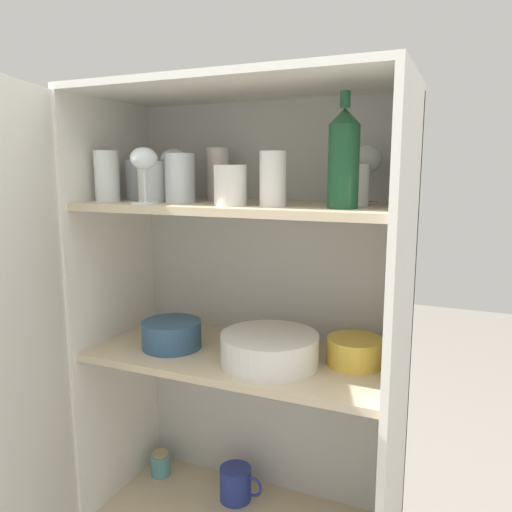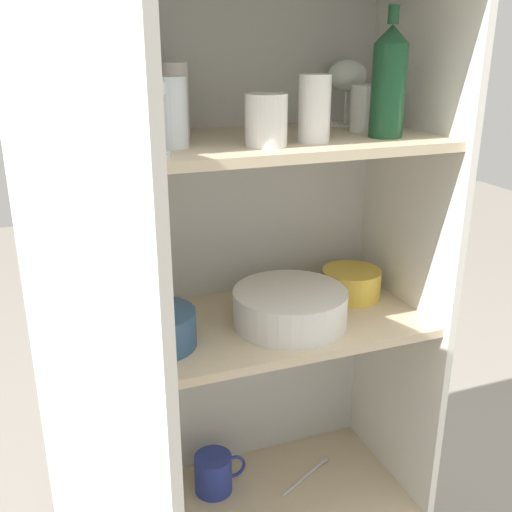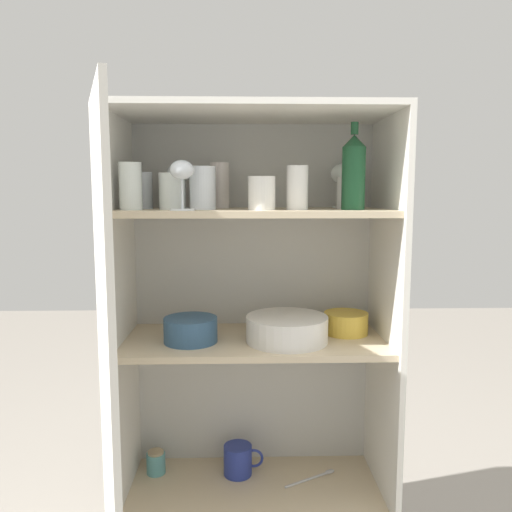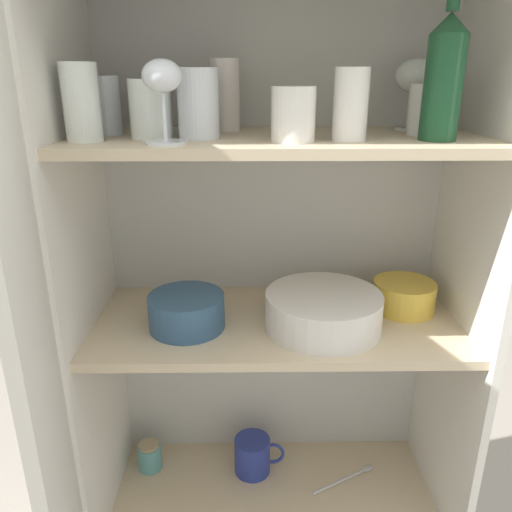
% 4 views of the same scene
% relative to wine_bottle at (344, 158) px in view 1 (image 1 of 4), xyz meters
% --- Properties ---
extents(cupboard_back_panel, '(0.86, 0.02, 1.50)m').
position_rel_wine_bottle_xyz_m(cupboard_back_panel, '(-0.29, 0.27, -0.58)').
color(cupboard_back_panel, silver).
rests_on(cupboard_back_panel, ground_plane).
extents(cupboard_side_left, '(0.02, 0.41, 1.50)m').
position_rel_wine_bottle_xyz_m(cupboard_side_left, '(-0.71, 0.08, -0.58)').
color(cupboard_side_left, white).
rests_on(cupboard_side_left, ground_plane).
extents(cupboard_side_right, '(0.02, 0.41, 1.50)m').
position_rel_wine_bottle_xyz_m(cupboard_side_right, '(0.13, 0.08, -0.58)').
color(cupboard_side_right, white).
rests_on(cupboard_side_right, ground_plane).
extents(cupboard_top_panel, '(0.86, 0.41, 0.02)m').
position_rel_wine_bottle_xyz_m(cupboard_top_panel, '(-0.29, 0.08, 0.18)').
color(cupboard_top_panel, white).
rests_on(cupboard_top_panel, cupboard_side_left).
extents(shelf_board_middle, '(0.82, 0.37, 0.02)m').
position_rel_wine_bottle_xyz_m(shelf_board_middle, '(-0.29, 0.08, -0.53)').
color(shelf_board_middle, beige).
extents(shelf_board_upper, '(0.82, 0.37, 0.02)m').
position_rel_wine_bottle_xyz_m(shelf_board_upper, '(-0.29, 0.08, -0.12)').
color(shelf_board_upper, beige).
extents(cupboard_door, '(0.16, 0.41, 1.50)m').
position_rel_wine_bottle_xyz_m(cupboard_door, '(-0.65, -0.33, -0.58)').
color(cupboard_door, silver).
rests_on(cupboard_door, ground_plane).
extents(tumbler_glass_0, '(0.07, 0.07, 0.15)m').
position_rel_wine_bottle_xyz_m(tumbler_glass_0, '(-0.40, 0.17, -0.04)').
color(tumbler_glass_0, silver).
rests_on(tumbler_glass_0, shelf_board_upper).
extents(tumbler_glass_1, '(0.08, 0.08, 0.10)m').
position_rel_wine_bottle_xyz_m(tumbler_glass_1, '(-0.27, -0.02, -0.06)').
color(tumbler_glass_1, white).
rests_on(tumbler_glass_1, shelf_board_upper).
extents(tumbler_glass_2, '(0.07, 0.07, 0.10)m').
position_rel_wine_bottle_xyz_m(tumbler_glass_2, '(0.00, 0.09, -0.06)').
color(tumbler_glass_2, white).
rests_on(tumbler_glass_2, shelf_board_upper).
extents(tumbler_glass_3, '(0.06, 0.06, 0.13)m').
position_rel_wine_bottle_xyz_m(tumbler_glass_3, '(-0.17, -0.00, -0.05)').
color(tumbler_glass_3, white).
rests_on(tumbler_glass_3, shelf_board_upper).
extents(tumbler_glass_4, '(0.06, 0.06, 0.11)m').
position_rel_wine_bottle_xyz_m(tumbler_glass_4, '(-0.64, 0.10, -0.05)').
color(tumbler_glass_4, white).
rests_on(tumbler_glass_4, shelf_board_upper).
extents(tumbler_glass_5, '(0.08, 0.08, 0.11)m').
position_rel_wine_bottle_xyz_m(tumbler_glass_5, '(-0.54, 0.04, -0.06)').
color(tumbler_glass_5, white).
rests_on(tumbler_glass_5, shelf_board_upper).
extents(tumbler_glass_6, '(0.07, 0.07, 0.14)m').
position_rel_wine_bottle_xyz_m(tumbler_glass_6, '(-0.65, -0.01, -0.04)').
color(tumbler_glass_6, white).
rests_on(tumbler_glass_6, shelf_board_upper).
extents(tumbler_glass_7, '(0.08, 0.08, 0.13)m').
position_rel_wine_bottle_xyz_m(tumbler_glass_7, '(-0.45, 0.04, -0.05)').
color(tumbler_glass_7, white).
rests_on(tumbler_glass_7, shelf_board_upper).
extents(wine_glass_0, '(0.07, 0.07, 0.14)m').
position_rel_wine_bottle_xyz_m(wine_glass_0, '(-0.50, -0.05, -0.01)').
color(wine_glass_0, white).
rests_on(wine_glass_0, shelf_board_upper).
extents(wine_glass_1, '(0.08, 0.08, 0.15)m').
position_rel_wine_bottle_xyz_m(wine_glass_1, '(-0.53, 0.13, -0.01)').
color(wine_glass_1, white).
rests_on(wine_glass_1, shelf_board_upper).
extents(wine_glass_2, '(0.09, 0.09, 0.15)m').
position_rel_wine_bottle_xyz_m(wine_glass_2, '(0.01, 0.19, -0.00)').
color(wine_glass_2, white).
rests_on(wine_glass_2, shelf_board_upper).
extents(wine_bottle, '(0.07, 0.07, 0.25)m').
position_rel_wine_bottle_xyz_m(wine_bottle, '(0.00, 0.00, 0.00)').
color(wine_bottle, '#194728').
rests_on(wine_bottle, shelf_board_upper).
extents(plate_stack_white, '(0.26, 0.26, 0.08)m').
position_rel_wine_bottle_xyz_m(plate_stack_white, '(-0.19, 0.04, -0.48)').
color(plate_stack_white, silver).
rests_on(plate_stack_white, shelf_board_middle).
extents(mixing_bowl_large, '(0.17, 0.17, 0.08)m').
position_rel_wine_bottle_xyz_m(mixing_bowl_large, '(-0.49, 0.04, -0.48)').
color(mixing_bowl_large, '#33567A').
rests_on(mixing_bowl_large, shelf_board_middle).
extents(serving_bowl_small, '(0.14, 0.14, 0.07)m').
position_rel_wine_bottle_xyz_m(serving_bowl_small, '(0.01, 0.12, -0.49)').
color(serving_bowl_small, gold).
rests_on(serving_bowl_small, shelf_board_middle).
extents(coffee_mug_primary, '(0.14, 0.10, 0.10)m').
position_rel_wine_bottle_xyz_m(coffee_mug_primary, '(-0.34, 0.15, -0.98)').
color(coffee_mug_primary, '#283893').
rests_on(coffee_mug_primary, shelf_board_lower).
extents(storage_jar, '(0.06, 0.06, 0.08)m').
position_rel_wine_bottle_xyz_m(storage_jar, '(-0.63, 0.17, -0.99)').
color(storage_jar, '#5BA3A8').
rests_on(storage_jar, shelf_board_lower).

